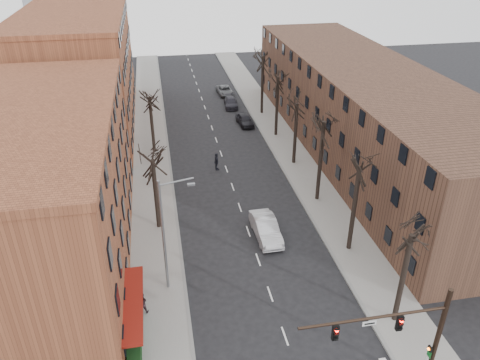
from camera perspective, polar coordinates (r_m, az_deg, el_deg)
sidewalk_left at (r=56.85m, az=-10.80°, el=3.89°), size 4.00×90.00×0.15m
sidewalk_right at (r=58.74m, az=5.00°, el=5.14°), size 4.00×90.00×0.15m
building_left_near at (r=37.42m, az=-23.36°, el=-1.66°), size 12.00×26.00×12.00m
building_left_far at (r=63.66m, az=-18.89°, el=12.22°), size 12.00×28.00×14.00m
building_right at (r=55.26m, az=14.70°, el=8.25°), size 12.00×50.00×10.00m
awning_left at (r=32.81m, az=-12.37°, el=-17.77°), size 1.20×7.00×0.15m
hedge at (r=31.66m, az=-12.70°, el=-18.27°), size 0.80×6.00×1.00m
tree_right_a at (r=34.51m, az=18.23°, el=-15.92°), size 5.20×5.20×10.00m
tree_right_b at (r=39.85m, az=13.07°, el=-8.21°), size 5.20×5.20×10.80m
tree_right_c at (r=45.97m, az=9.34°, el=-2.39°), size 5.20×5.20×11.60m
tree_right_d at (r=52.60m, az=6.54°, el=2.03°), size 5.20×5.20×10.00m
tree_right_e at (r=59.56m, az=4.38°, el=5.43°), size 5.20×5.20×10.80m
tree_right_f at (r=66.76m, az=2.65°, el=8.10°), size 5.20×5.20×11.60m
tree_left_a at (r=41.98m, az=-9.82°, el=-5.73°), size 5.20×5.20×9.50m
tree_left_b at (r=55.97m, az=-10.37°, el=3.44°), size 5.20×5.20×9.50m
signal_mast_arm at (r=27.63m, az=20.37°, el=-17.16°), size 8.14×0.30×7.20m
streetlight at (r=32.54m, az=-9.06°, el=-6.21°), size 2.45×0.22×9.03m
silver_sedan at (r=39.82m, az=3.17°, el=-5.91°), size 1.99×5.23×1.70m
parked_car_near at (r=62.44m, az=0.59°, el=7.36°), size 2.10×4.41×1.45m
parked_car_mid at (r=69.11m, az=-1.12°, el=9.43°), size 2.23×4.65×1.31m
parked_car_far at (r=74.39m, az=-1.85°, el=10.84°), size 2.45×4.81×1.30m
pedestrian_b at (r=33.35m, az=-11.86°, el=-14.48°), size 0.79×0.62×1.60m
pedestrian_crossing at (r=50.50m, az=-2.88°, el=2.25°), size 0.60×1.19×1.96m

